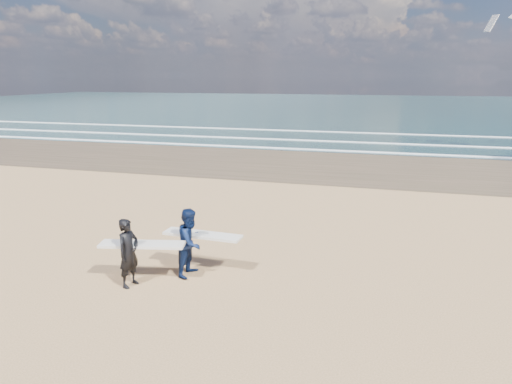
% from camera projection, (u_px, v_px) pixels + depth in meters
% --- Properties ---
extents(ocean, '(220.00, 100.00, 0.02)m').
position_uv_depth(ocean, '(470.00, 109.00, 74.24)').
color(ocean, '#193537').
rests_on(ocean, ground).
extents(surfer_near, '(2.26, 1.21, 1.80)m').
position_uv_depth(surfer_near, '(130.00, 252.00, 11.61)').
color(surfer_near, black).
rests_on(surfer_near, ground).
extents(surfer_far, '(2.22, 1.16, 1.86)m').
position_uv_depth(surfer_far, '(192.00, 241.00, 12.26)').
color(surfer_far, '#0A183C').
rests_on(surfer_far, ground).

